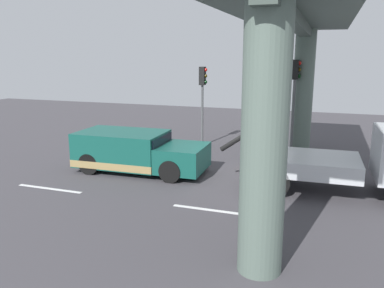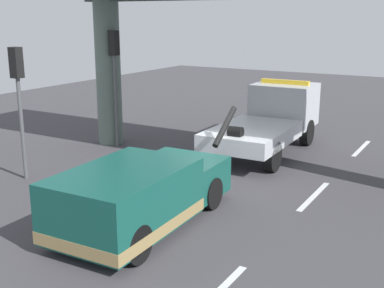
% 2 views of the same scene
% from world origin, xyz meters
% --- Properties ---
extents(ground_plane, '(60.00, 40.00, 0.10)m').
position_xyz_m(ground_plane, '(0.00, 0.00, -0.05)').
color(ground_plane, '#423F44').
extents(lane_stripe_mid, '(2.60, 0.16, 0.01)m').
position_xyz_m(lane_stripe_mid, '(0.00, -2.97, 0.00)').
color(lane_stripe_mid, silver).
rests_on(lane_stripe_mid, ground).
extents(lane_stripe_east, '(2.60, 0.16, 0.01)m').
position_xyz_m(lane_stripe_east, '(6.00, -2.97, 0.00)').
color(lane_stripe_east, silver).
rests_on(lane_stripe_east, ground).
extents(tow_truck_white, '(7.28, 2.56, 2.46)m').
position_xyz_m(tow_truck_white, '(4.22, 0.02, 1.20)').
color(tow_truck_white, silver).
rests_on(tow_truck_white, ground).
extents(towed_van_green, '(5.25, 2.34, 1.58)m').
position_xyz_m(towed_van_green, '(-4.15, -0.00, 0.78)').
color(towed_van_green, '#145147').
rests_on(towed_van_green, ground).
extents(traffic_light_near, '(0.39, 0.32, 4.02)m').
position_xyz_m(traffic_light_near, '(-2.98, 5.21, 2.94)').
color(traffic_light_near, '#515456').
rests_on(traffic_light_near, ground).
extents(traffic_light_far, '(0.39, 0.32, 4.38)m').
position_xyz_m(traffic_light_far, '(1.52, 5.21, 3.19)').
color(traffic_light_far, '#515456').
rests_on(traffic_light_far, ground).
extents(traffic_cone_orange, '(0.47, 0.47, 0.56)m').
position_xyz_m(traffic_cone_orange, '(0.19, 1.76, 0.26)').
color(traffic_cone_orange, orange).
rests_on(traffic_cone_orange, ground).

